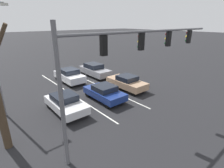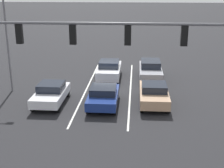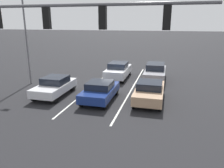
{
  "view_description": "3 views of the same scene",
  "coord_description": "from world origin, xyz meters",
  "px_view_note": "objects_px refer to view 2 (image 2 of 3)",
  "views": [
    {
      "loc": [
        8.66,
        16.69,
        6.63
      ],
      "look_at": [
        -0.47,
        5.68,
        1.5
      ],
      "focal_mm": 28.0,
      "sensor_mm": 36.0,
      "label": 1
    },
    {
      "loc": [
        -2.04,
        24.89,
        7.89
      ],
      "look_at": [
        -0.55,
        5.39,
        1.6
      ],
      "focal_mm": 50.0,
      "sensor_mm": 36.0,
      "label": 2
    },
    {
      "loc": [
        -4.47,
        19.3,
        5.42
      ],
      "look_at": [
        -0.64,
        4.46,
        1.03
      ],
      "focal_mm": 35.0,
      "sensor_mm": 36.0,
      "label": 3
    }
  ],
  "objects_px": {
    "car_navy_midlane_front": "(103,96)",
    "car_gray_leftlane_second": "(150,70)",
    "street_lamp_right_shoulder": "(8,32)",
    "car_silver_rightlane_front": "(51,93)",
    "traffic_signal_gantry": "(60,45)",
    "car_tan_leftlane_front": "(154,93)",
    "car_white_midlane_second": "(109,69)"
  },
  "relations": [
    {
      "from": "car_navy_midlane_front",
      "to": "street_lamp_right_shoulder",
      "type": "distance_m",
      "value": 8.55
    },
    {
      "from": "car_navy_midlane_front",
      "to": "street_lamp_right_shoulder",
      "type": "height_order",
      "value": "street_lamp_right_shoulder"
    },
    {
      "from": "car_silver_rightlane_front",
      "to": "car_white_midlane_second",
      "type": "distance_m",
      "value": 7.19
    },
    {
      "from": "car_tan_leftlane_front",
      "to": "car_gray_leftlane_second",
      "type": "relative_size",
      "value": 0.93
    },
    {
      "from": "car_silver_rightlane_front",
      "to": "street_lamp_right_shoulder",
      "type": "height_order",
      "value": "street_lamp_right_shoulder"
    },
    {
      "from": "street_lamp_right_shoulder",
      "to": "car_white_midlane_second",
      "type": "bearing_deg",
      "value": -151.14
    },
    {
      "from": "car_tan_leftlane_front",
      "to": "traffic_signal_gantry",
      "type": "relative_size",
      "value": 0.36
    },
    {
      "from": "car_navy_midlane_front",
      "to": "car_gray_leftlane_second",
      "type": "bearing_deg",
      "value": -117.56
    },
    {
      "from": "car_navy_midlane_front",
      "to": "car_tan_leftlane_front",
      "type": "height_order",
      "value": "car_tan_leftlane_front"
    },
    {
      "from": "car_gray_leftlane_second",
      "to": "car_tan_leftlane_front",
      "type": "bearing_deg",
      "value": 89.95
    },
    {
      "from": "car_white_midlane_second",
      "to": "car_gray_leftlane_second",
      "type": "bearing_deg",
      "value": -178.41
    },
    {
      "from": "car_silver_rightlane_front",
      "to": "car_white_midlane_second",
      "type": "bearing_deg",
      "value": -119.03
    },
    {
      "from": "car_white_midlane_second",
      "to": "car_gray_leftlane_second",
      "type": "xyz_separation_m",
      "value": [
        -3.57,
        -0.1,
        0.01
      ]
    },
    {
      "from": "car_tan_leftlane_front",
      "to": "car_white_midlane_second",
      "type": "relative_size",
      "value": 0.99
    },
    {
      "from": "traffic_signal_gantry",
      "to": "street_lamp_right_shoulder",
      "type": "distance_m",
      "value": 9.22
    },
    {
      "from": "car_silver_rightlane_front",
      "to": "car_gray_leftlane_second",
      "type": "distance_m",
      "value": 9.51
    },
    {
      "from": "car_navy_midlane_front",
      "to": "car_white_midlane_second",
      "type": "xyz_separation_m",
      "value": [
        0.15,
        -6.44,
        0.09
      ]
    },
    {
      "from": "traffic_signal_gantry",
      "to": "street_lamp_right_shoulder",
      "type": "relative_size",
      "value": 1.55
    },
    {
      "from": "car_tan_leftlane_front",
      "to": "car_silver_rightlane_front",
      "type": "height_order",
      "value": "car_tan_leftlane_front"
    },
    {
      "from": "car_navy_midlane_front",
      "to": "car_tan_leftlane_front",
      "type": "relative_size",
      "value": 0.92
    },
    {
      "from": "car_gray_leftlane_second",
      "to": "traffic_signal_gantry",
      "type": "distance_m",
      "value": 13.07
    },
    {
      "from": "car_silver_rightlane_front",
      "to": "traffic_signal_gantry",
      "type": "bearing_deg",
      "value": 112.31
    },
    {
      "from": "car_silver_rightlane_front",
      "to": "traffic_signal_gantry",
      "type": "xyz_separation_m",
      "value": [
        -2.02,
        4.92,
        4.29
      ]
    },
    {
      "from": "car_navy_midlane_front",
      "to": "car_silver_rightlane_front",
      "type": "distance_m",
      "value": 3.64
    },
    {
      "from": "car_tan_leftlane_front",
      "to": "traffic_signal_gantry",
      "type": "xyz_separation_m",
      "value": [
        5.03,
        5.45,
        4.3
      ]
    },
    {
      "from": "car_white_midlane_second",
      "to": "car_gray_leftlane_second",
      "type": "height_order",
      "value": "car_gray_leftlane_second"
    },
    {
      "from": "traffic_signal_gantry",
      "to": "car_navy_midlane_front",
      "type": "bearing_deg",
      "value": -108.79
    },
    {
      "from": "car_navy_midlane_front",
      "to": "car_silver_rightlane_front",
      "type": "bearing_deg",
      "value": -2.53
    },
    {
      "from": "car_silver_rightlane_front",
      "to": "car_white_midlane_second",
      "type": "height_order",
      "value": "car_white_midlane_second"
    },
    {
      "from": "street_lamp_right_shoulder",
      "to": "traffic_signal_gantry",
      "type": "bearing_deg",
      "value": 127.46
    },
    {
      "from": "street_lamp_right_shoulder",
      "to": "car_gray_leftlane_second",
      "type": "bearing_deg",
      "value": -159.42
    },
    {
      "from": "car_navy_midlane_front",
      "to": "car_white_midlane_second",
      "type": "relative_size",
      "value": 0.91
    }
  ]
}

